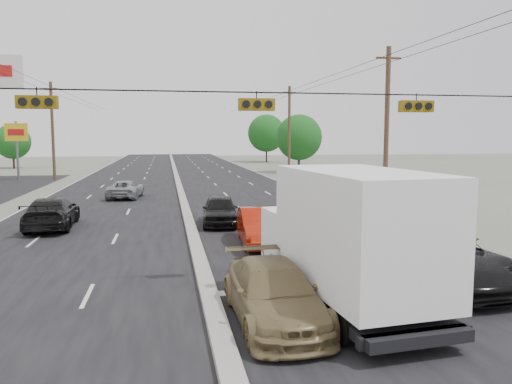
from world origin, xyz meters
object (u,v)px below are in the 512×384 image
(red_sedan, at_px, (260,227))
(queue_car_b, at_px, (312,220))
(black_suv, at_px, (435,257))
(queue_car_a, at_px, (220,210))
(oncoming_near, at_px, (52,213))
(oncoming_far, at_px, (126,189))
(tree_left_far, at_px, (13,142))
(tree_right_mid, at_px, (299,137))
(tree_right_far, at_px, (266,133))
(queue_car_d, at_px, (384,225))
(utility_pole_right_b, at_px, (387,127))
(utility_pole_right_c, at_px, (289,131))
(tan_sedan, at_px, (274,294))
(utility_pole_left_c, at_px, (53,130))
(pole_sign_far, at_px, (17,137))
(box_truck, at_px, (347,237))

(red_sedan, distance_m, queue_car_b, 2.94)
(black_suv, relative_size, queue_car_a, 1.39)
(oncoming_near, xyz_separation_m, oncoming_far, (2.65, 11.70, -0.12))
(tree_left_far, bearing_deg, red_sedan, -65.52)
(tree_left_far, distance_m, tree_right_mid, 39.93)
(oncoming_far, bearing_deg, tree_right_mid, -124.06)
(tree_right_far, distance_m, queue_car_d, 65.07)
(queue_car_a, bearing_deg, queue_car_d, -33.14)
(utility_pole_right_b, distance_m, black_suv, 17.09)
(utility_pole_right_c, xyz_separation_m, tree_right_far, (3.50, 30.00, -0.15))
(tan_sedan, relative_size, oncoming_near, 0.93)
(red_sedan, relative_size, queue_car_d, 0.93)
(oncoming_near, bearing_deg, black_suv, 136.82)
(tree_left_far, relative_size, oncoming_far, 1.32)
(utility_pole_left_c, distance_m, tan_sedan, 45.29)
(tree_left_far, relative_size, black_suv, 1.00)
(utility_pole_right_b, bearing_deg, queue_car_a, -158.71)
(tree_right_mid, relative_size, oncoming_near, 1.35)
(tan_sedan, distance_m, queue_car_a, 13.62)
(utility_pole_right_c, height_order, red_sedan, utility_pole_right_c)
(oncoming_near, bearing_deg, oncoming_far, -105.11)
(tree_right_mid, bearing_deg, red_sedan, -107.42)
(tree_right_mid, xyz_separation_m, black_suv, (-8.00, -45.61, -3.49))
(oncoming_near, bearing_deg, queue_car_a, 174.24)
(black_suv, relative_size, oncoming_far, 1.32)
(oncoming_far, bearing_deg, utility_pole_right_b, 161.14)
(pole_sign_far, xyz_separation_m, queue_car_a, (17.56, -29.26, -3.66))
(oncoming_far, bearing_deg, pole_sign_far, -48.26)
(utility_pole_right_b, distance_m, queue_car_b, 11.55)
(utility_pole_left_c, relative_size, oncoming_far, 2.16)
(tan_sedan, bearing_deg, oncoming_far, 100.60)
(utility_pole_right_c, bearing_deg, pole_sign_far, -180.00)
(queue_car_d, bearing_deg, tree_left_far, 111.15)
(utility_pole_right_b, bearing_deg, oncoming_far, 154.40)
(utility_pole_right_b, xyz_separation_m, queue_car_d, (-4.37, -9.45, -4.40))
(box_truck, xyz_separation_m, oncoming_far, (-7.57, 25.12, -1.26))
(queue_car_a, bearing_deg, tan_sedan, -85.51)
(tree_right_mid, height_order, queue_car_d, tree_right_mid)
(utility_pole_right_b, relative_size, tan_sedan, 2.04)
(black_suv, bearing_deg, tree_right_far, 79.41)
(pole_sign_far, xyz_separation_m, black_suv, (23.00, -40.61, -3.56))
(pole_sign_far, xyz_separation_m, tree_right_mid, (31.00, 5.00, -0.07))
(utility_pole_right_b, distance_m, oncoming_near, 20.04)
(tree_right_mid, height_order, oncoming_near, tree_right_mid)
(utility_pole_left_c, height_order, queue_car_d, utility_pole_left_c)
(utility_pole_left_c, relative_size, queue_car_d, 2.04)
(utility_pole_right_b, bearing_deg, black_suv, -109.41)
(tree_right_far, height_order, oncoming_near, tree_right_far)
(tree_right_far, relative_size, black_suv, 1.34)
(tree_left_far, relative_size, tree_right_mid, 0.86)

